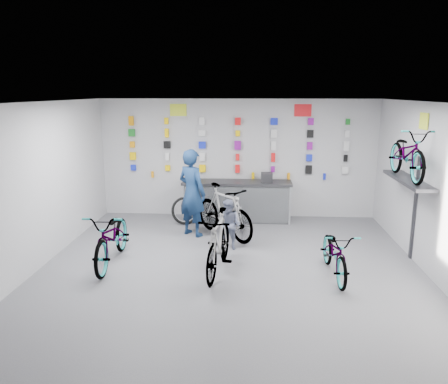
# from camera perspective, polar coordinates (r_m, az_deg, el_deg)

# --- Properties ---
(floor) EXTENTS (8.00, 8.00, 0.00)m
(floor) POSITION_cam_1_polar(r_m,az_deg,el_deg) (7.74, 0.67, -11.25)
(floor) COLOR #4C4C51
(floor) RESTS_ON ground
(ceiling) EXTENTS (8.00, 8.00, 0.00)m
(ceiling) POSITION_cam_1_polar(r_m,az_deg,el_deg) (7.05, 0.73, 11.56)
(ceiling) COLOR white
(ceiling) RESTS_ON wall_back
(wall_back) EXTENTS (7.00, 0.00, 7.00)m
(wall_back) POSITION_cam_1_polar(r_m,az_deg,el_deg) (11.17, 1.80, 4.38)
(wall_back) COLOR silver
(wall_back) RESTS_ON floor
(wall_front) EXTENTS (7.00, 0.00, 7.00)m
(wall_front) POSITION_cam_1_polar(r_m,az_deg,el_deg) (3.50, -2.94, -15.74)
(wall_front) COLOR silver
(wall_front) RESTS_ON floor
(wall_left) EXTENTS (0.00, 8.00, 8.00)m
(wall_left) POSITION_cam_1_polar(r_m,az_deg,el_deg) (8.21, -24.50, 0.03)
(wall_left) COLOR silver
(wall_left) RESTS_ON floor
(wall_right) EXTENTS (0.00, 8.00, 8.00)m
(wall_right) POSITION_cam_1_polar(r_m,az_deg,el_deg) (7.89, 27.01, -0.72)
(wall_right) COLOR silver
(wall_right) RESTS_ON floor
(counter) EXTENTS (2.70, 0.66, 1.00)m
(counter) POSITION_cam_1_polar(r_m,az_deg,el_deg) (10.93, 1.67, -1.25)
(counter) COLOR black
(counter) RESTS_ON floor
(merch_wall) EXTENTS (5.56, 0.08, 1.57)m
(merch_wall) POSITION_cam_1_polar(r_m,az_deg,el_deg) (11.06, 1.71, 5.84)
(merch_wall) COLOR #1425C6
(merch_wall) RESTS_ON wall_back
(wall_bracket) EXTENTS (0.39, 1.90, 2.00)m
(wall_bracket) POSITION_cam_1_polar(r_m,az_deg,el_deg) (8.92, 23.01, 0.89)
(wall_bracket) COLOR #333338
(wall_bracket) RESTS_ON wall_right
(sign_left) EXTENTS (0.42, 0.02, 0.30)m
(sign_left) POSITION_cam_1_polar(r_m,az_deg,el_deg) (11.19, -6.00, 10.61)
(sign_left) COLOR #D8EB31
(sign_left) RESTS_ON wall_back
(sign_right) EXTENTS (0.42, 0.02, 0.30)m
(sign_right) POSITION_cam_1_polar(r_m,az_deg,el_deg) (11.10, 10.26, 10.45)
(sign_right) COLOR red
(sign_right) RESTS_ON wall_back
(sign_side) EXTENTS (0.02, 0.40, 0.30)m
(sign_side) POSITION_cam_1_polar(r_m,az_deg,el_deg) (8.82, 24.64, 8.42)
(sign_side) COLOR #D8EB31
(sign_side) RESTS_ON wall_right
(bike_left) EXTENTS (0.78, 2.03, 1.05)m
(bike_left) POSITION_cam_1_polar(r_m,az_deg,el_deg) (8.45, -14.38, -5.69)
(bike_left) COLOR gray
(bike_left) RESTS_ON floor
(bike_center) EXTENTS (0.76, 1.92, 1.12)m
(bike_center) POSITION_cam_1_polar(r_m,az_deg,el_deg) (7.76, -0.70, -6.68)
(bike_center) COLOR gray
(bike_center) RESTS_ON floor
(bike_right) EXTENTS (0.66, 1.69, 0.87)m
(bike_right) POSITION_cam_1_polar(r_m,az_deg,el_deg) (7.92, 14.33, -7.66)
(bike_right) COLOR gray
(bike_right) RESTS_ON floor
(bike_service) EXTENTS (1.71, 1.84, 1.18)m
(bike_service) POSITION_cam_1_polar(r_m,az_deg,el_deg) (9.67, 0.03, -2.52)
(bike_service) COLOR gray
(bike_service) RESTS_ON floor
(bike_wall) EXTENTS (0.63, 1.80, 0.95)m
(bike_wall) POSITION_cam_1_polar(r_m,az_deg,el_deg) (8.80, 22.87, 4.65)
(bike_wall) COLOR gray
(bike_wall) RESTS_ON wall_bracket
(clerk) EXTENTS (0.85, 0.79, 1.96)m
(clerk) POSITION_cam_1_polar(r_m,az_deg,el_deg) (9.71, -4.21, -0.10)
(clerk) COLOR #12284B
(clerk) RESTS_ON floor
(customer) EXTENTS (0.63, 0.58, 1.04)m
(customer) POSITION_cam_1_polar(r_m,az_deg,el_deg) (8.94, 0.69, -4.28)
(customer) COLOR slate
(customer) RESTS_ON floor
(spare_wheel) EXTENTS (0.74, 0.52, 0.67)m
(spare_wheel) POSITION_cam_1_polar(r_m,az_deg,el_deg) (10.73, -5.10, -2.45)
(spare_wheel) COLOR black
(spare_wheel) RESTS_ON floor
(register) EXTENTS (0.28, 0.30, 0.22)m
(register) POSITION_cam_1_polar(r_m,az_deg,el_deg) (10.80, 5.60, 1.92)
(register) COLOR black
(register) RESTS_ON counter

